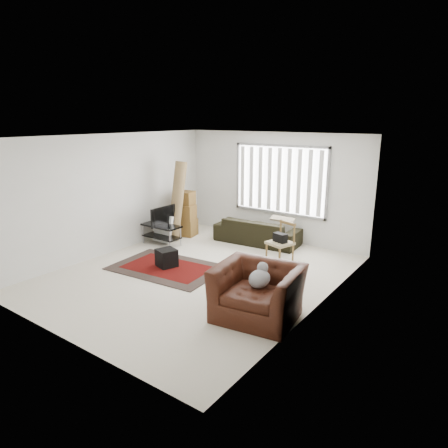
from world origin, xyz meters
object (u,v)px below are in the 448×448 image
Objects in this scene: moving_boxes at (186,215)px; armchair at (258,288)px; sofa at (257,227)px; tv_stand at (161,230)px; side_chair at (281,241)px.

armchair is (3.85, -2.77, -0.07)m from moving_boxes.
moving_boxes is 1.95m from sofa.
sofa reaches higher than tv_stand.
tv_stand is 0.98m from moving_boxes.
moving_boxes is 4.74m from armchair.
sofa is at bearing 112.66° from armchair.
side_chair is at bearing -7.38° from moving_boxes.
tv_stand is 2.37m from sofa.
sofa is 1.45m from side_chair.
side_chair reaches higher than sofa.
moving_boxes is at bearing 10.82° from sofa.
tv_stand is 0.85× the size of moving_boxes.
armchair is at bearing -35.74° from moving_boxes.
side_chair is 0.62× the size of armchair.
moving_boxes is 3.02m from side_chair.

